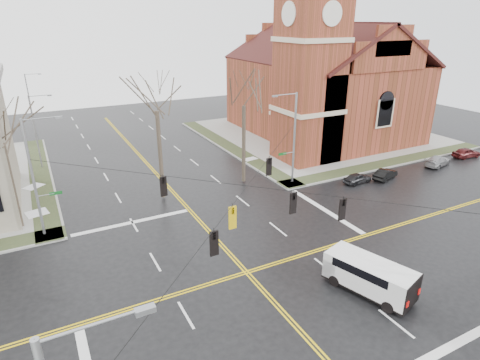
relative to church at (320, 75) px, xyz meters
name	(u,v)px	position (x,y,z in m)	size (l,w,h in m)	color
ground	(247,272)	(-24.76, -24.78, -8.43)	(120.00, 120.00, 0.00)	black
sidewalks	(247,271)	(-24.76, -24.78, -8.36)	(80.00, 80.00, 0.17)	gray
road_markings	(247,272)	(-24.76, -24.78, -8.43)	(100.00, 100.00, 0.01)	gold
church	(320,75)	(0.00, 0.00, 0.00)	(24.28, 27.48, 27.50)	brown
signal_pole_ne	(293,136)	(-13.44, -13.28, -3.48)	(2.75, 0.22, 9.00)	gray
signal_pole_nw	(35,175)	(-36.09, -13.28, -3.48)	(2.75, 0.22, 9.00)	gray
span_wires	(247,186)	(-24.76, -24.78, -2.23)	(23.02, 23.02, 0.03)	black
traffic_signals	(253,201)	(-24.76, -25.45, -2.98)	(8.21, 8.26, 1.30)	black
streetlight_north_a	(36,129)	(-35.42, 3.22, -3.97)	(2.30, 0.20, 8.00)	gray
streetlight_north_b	(30,99)	(-35.42, 23.22, -3.97)	(2.30, 0.20, 8.00)	gray
cargo_van	(366,273)	(-19.20, -29.72, -7.22)	(3.63, 5.76, 2.06)	white
parked_car_a	(357,178)	(-7.41, -16.37, -7.90)	(1.25, 3.12, 1.06)	black
parked_car_b	(385,174)	(-4.09, -16.89, -7.88)	(1.17, 3.34, 1.10)	black
parked_car_c	(437,161)	(4.28, -16.64, -7.86)	(1.61, 3.96, 1.15)	#99999C
parked_car_d	(466,153)	(9.90, -16.27, -7.83)	(1.43, 3.54, 1.21)	#511718
tree_nw_far	(1,137)	(-37.81, -11.06, -0.94)	(4.00, 4.00, 10.34)	#31281F
tree_nw_near	(156,105)	(-26.01, -10.82, 0.30)	(4.00, 4.00, 12.08)	#31281F
tree_ne	(244,101)	(-17.55, -10.85, -0.09)	(4.00, 4.00, 11.53)	#31281F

